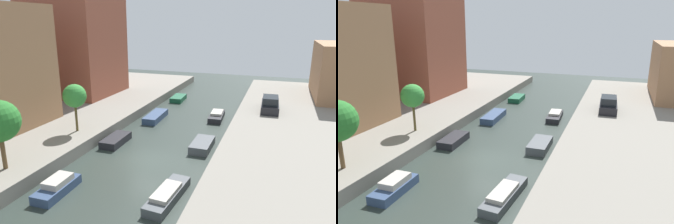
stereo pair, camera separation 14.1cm
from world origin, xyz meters
The scene contains 11 objects.
ground_plane centered at (0.00, 0.00, 0.00)m, with size 84.00×84.00×0.00m, color #2D3833.
apartment_tower_far centered at (-16.00, 14.47, 11.26)m, with size 10.00×9.36×20.51m, color brown.
street_tree_2 centered at (-7.11, 1.49, 4.06)m, with size 1.97×1.97×4.07m.
parked_car centered at (8.24, 13.72, 1.65)m, with size 1.90×4.60×1.58m.
moored_boat_left_2 centered at (-3.20, -6.17, 0.40)m, with size 1.39×3.35×0.97m.
moored_boat_left_3 centered at (-3.77, 2.15, 0.32)m, with size 1.51×3.30×0.64m.
moored_boat_left_4 centered at (-3.16, 9.72, 0.32)m, with size 1.60×4.44×0.65m.
moored_boat_left_5 centered at (-3.42, 18.43, 0.30)m, with size 1.68×3.37×0.61m.
moored_boat_right_2 centered at (3.38, -4.64, 0.34)m, with size 1.56×4.46×0.79m.
moored_boat_right_3 centered at (3.45, 3.56, 0.33)m, with size 1.54×3.27×0.66m.
moored_boat_right_4 centered at (2.95, 12.10, 0.35)m, with size 1.58×3.98×0.80m.
Camera 1 is at (8.90, -19.90, 10.08)m, focal length 33.52 mm.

